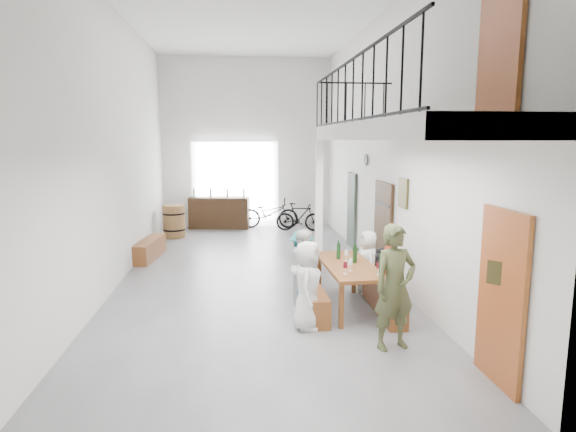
{
  "coord_description": "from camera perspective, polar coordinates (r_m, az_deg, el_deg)",
  "views": [
    {
      "loc": [
        -0.35,
        -9.99,
        2.89
      ],
      "look_at": [
        0.66,
        -0.5,
        1.36
      ],
      "focal_mm": 30.0,
      "sensor_mm": 36.0,
      "label": 1
    }
  ],
  "objects": [
    {
      "name": "tableware",
      "position": [
        8.2,
        7.56,
        -4.78
      ],
      "size": [
        0.58,
        1.14,
        0.35
      ],
      "color": "black",
      "rests_on": "tasting_table"
    },
    {
      "name": "oak_barrel",
      "position": [
        14.63,
        -13.36,
        -0.62
      ],
      "size": [
        0.65,
        0.65,
        0.96
      ],
      "color": "olive",
      "rests_on": "ground"
    },
    {
      "name": "balcony",
      "position": [
        7.25,
        12.81,
        9.47
      ],
      "size": [
        1.52,
        5.62,
        4.0
      ],
      "color": "white",
      "rests_on": "ground"
    },
    {
      "name": "gateway_portal",
      "position": [
        16.0,
        -6.25,
        3.72
      ],
      "size": [
        2.8,
        0.08,
        2.8
      ],
      "primitive_type": "cube",
      "color": "white",
      "rests_on": "ground"
    },
    {
      "name": "guest_left_d",
      "position": [
        8.97,
        1.58,
        -5.56
      ],
      "size": [
        0.54,
        0.84,
        1.23
      ],
      "primitive_type": "imported",
      "rotation": [
        0.0,
        0.0,
        1.68
      ],
      "color": "teal",
      "rests_on": "ground"
    },
    {
      "name": "guest_right_a",
      "position": [
        7.99,
        11.86,
        -7.66
      ],
      "size": [
        0.56,
        0.77,
        1.22
      ],
      "primitive_type": "imported",
      "rotation": [
        0.0,
        0.0,
        -1.98
      ],
      "color": "#B0361E",
      "rests_on": "ground"
    },
    {
      "name": "tasting_table",
      "position": [
        8.29,
        7.21,
        -6.23
      ],
      "size": [
        0.86,
        1.98,
        0.79
      ],
      "rotation": [
        0.0,
        0.0,
        0.03
      ],
      "color": "brown",
      "rests_on": "ground"
    },
    {
      "name": "bicycle_far",
      "position": [
        15.21,
        1.36,
        -0.13
      ],
      "size": [
        1.54,
        0.7,
        0.89
      ],
      "primitive_type": "imported",
      "rotation": [
        0.0,
        0.0,
        1.38
      ],
      "color": "black",
      "rests_on": "ground"
    },
    {
      "name": "floor",
      "position": [
        10.41,
        -3.96,
        -7.02
      ],
      "size": [
        12.0,
        12.0,
        0.0
      ],
      "primitive_type": "plane",
      "color": "#5E5E60",
      "rests_on": "ground"
    },
    {
      "name": "guest_left_c",
      "position": [
        8.56,
        1.97,
        -5.96
      ],
      "size": [
        0.59,
        0.71,
        1.33
      ],
      "primitive_type": "imported",
      "rotation": [
        0.0,
        0.0,
        1.42
      ],
      "color": "silver",
      "rests_on": "ground"
    },
    {
      "name": "bench_inner",
      "position": [
        8.36,
        2.65,
        -9.44
      ],
      "size": [
        0.34,
        2.0,
        0.46
      ],
      "primitive_type": "cube",
      "rotation": [
        0.0,
        0.0,
        0.01
      ],
      "color": "brown",
      "rests_on": "ground"
    },
    {
      "name": "right_wall_decor",
      "position": [
        8.76,
        14.35,
        1.3
      ],
      "size": [
        0.07,
        8.28,
        5.07
      ],
      "color": "#97451E",
      "rests_on": "ground"
    },
    {
      "name": "potted_plant",
      "position": [
        11.36,
        8.38,
        -4.5
      ],
      "size": [
        0.43,
        0.37,
        0.47
      ],
      "primitive_type": "imported",
      "rotation": [
        0.0,
        0.0,
        -0.02
      ],
      "color": "#1A431B",
      "rests_on": "ground"
    },
    {
      "name": "bicycle_near",
      "position": [
        15.7,
        -2.22,
        0.33
      ],
      "size": [
        1.94,
        0.9,
        0.98
      ],
      "primitive_type": "imported",
      "rotation": [
        0.0,
        0.0,
        1.44
      ],
      "color": "black",
      "rests_on": "ground"
    },
    {
      "name": "guest_right_c",
      "position": [
        9.17,
        9.45,
        -5.45
      ],
      "size": [
        0.39,
        0.6,
        1.21
      ],
      "primitive_type": "imported",
      "rotation": [
        0.0,
        0.0,
        -1.55
      ],
      "color": "silver",
      "rests_on": "ground"
    },
    {
      "name": "counter_bottles",
      "position": [
        15.74,
        -8.19,
        2.71
      ],
      "size": [
        1.67,
        0.32,
        0.28
      ],
      "color": "black",
      "rests_on": "serving_counter"
    },
    {
      "name": "guest_right_b",
      "position": [
        8.65,
        11.01,
        -7.0
      ],
      "size": [
        0.61,
        1.0,
        1.03
      ],
      "primitive_type": "imported",
      "rotation": [
        0.0,
        0.0,
        -1.22
      ],
      "color": "black",
      "rests_on": "ground"
    },
    {
      "name": "host_standing",
      "position": [
        6.84,
        12.54,
        -8.23
      ],
      "size": [
        0.73,
        0.57,
        1.75
      ],
      "primitive_type": "imported",
      "rotation": [
        0.0,
        0.0,
        0.27
      ],
      "color": "#454C2A",
      "rests_on": "ground"
    },
    {
      "name": "room_walls",
      "position": [
        10.02,
        -4.18,
        12.9
      ],
      "size": [
        12.0,
        12.0,
        12.0
      ],
      "color": "white",
      "rests_on": "ground"
    },
    {
      "name": "guest_left_b",
      "position": [
        8.03,
        2.03,
        -7.71
      ],
      "size": [
        0.32,
        0.44,
        1.13
      ],
      "primitive_type": "imported",
      "rotation": [
        0.0,
        0.0,
        1.46
      ],
      "color": "teal",
      "rests_on": "ground"
    },
    {
      "name": "serving_counter",
      "position": [
        15.84,
        -8.13,
        0.38
      ],
      "size": [
        1.99,
        0.84,
        1.02
      ],
      "primitive_type": "cube",
      "rotation": [
        0.0,
        0.0,
        -0.16
      ],
      "color": "#3C2A16",
      "rests_on": "ground"
    },
    {
      "name": "bench_wall",
      "position": [
        8.57,
        10.82,
        -8.93
      ],
      "size": [
        0.34,
        2.25,
        0.52
      ],
      "primitive_type": "cube",
      "rotation": [
        0.0,
        0.0,
        -0.02
      ],
      "color": "brown",
      "rests_on": "ground"
    },
    {
      "name": "side_bench",
      "position": [
        12.24,
        -16.09,
        -3.78
      ],
      "size": [
        0.57,
        1.69,
        0.47
      ],
      "primitive_type": "cube",
      "rotation": [
        0.0,
        0.0,
        -0.13
      ],
      "color": "brown",
      "rests_on": "ground"
    },
    {
      "name": "guest_left_a",
      "position": [
        7.4,
        2.33,
        -8.2
      ],
      "size": [
        0.6,
        0.76,
        1.37
      ],
      "primitive_type": "imported",
      "rotation": [
        0.0,
        0.0,
        1.3
      ],
      "color": "silver",
      "rests_on": "ground"
    }
  ]
}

